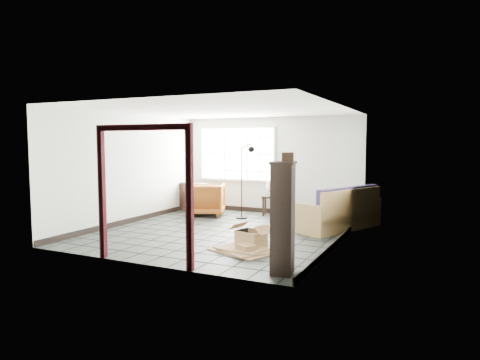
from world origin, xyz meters
The scene contains 15 objects.
ground centered at (0.00, 0.00, 0.00)m, with size 5.50×5.50×0.00m, color black.
room_shell centered at (0.00, 0.03, 1.68)m, with size 5.02×5.52×2.61m.
window_panel centered at (-1.00, 2.70, 1.60)m, with size 2.32×0.08×1.52m.
doorway_trim centered at (0.00, -2.70, 1.38)m, with size 1.80×0.08×2.20m.
futon_sofa centered at (2.21, 1.34, 0.35)m, with size 1.64×2.30×0.96m.
armchair centered at (-1.38, 1.67, 0.46)m, with size 0.90×0.84×0.93m, color brown.
side_table centered at (0.17, 2.40, 0.43)m, with size 0.57×0.57×0.53m.
table_lamp centered at (0.17, 2.34, 0.81)m, with size 0.33×0.33×0.40m.
projector centered at (0.24, 2.43, 0.58)m, with size 0.37×0.34×0.11m.
floor_lamp centered at (-0.20, 1.60, 1.02)m, with size 0.55×0.35×1.91m.
console_shelf centered at (-2.15, 2.18, 0.39)m, with size 1.08×0.64×0.79m.
tall_shelf centered at (2.15, -2.24, 0.84)m, with size 0.42×0.50×1.64m.
pot centered at (2.21, -2.22, 1.71)m, with size 0.20×0.20×0.13m.
open_box centered at (1.12, -1.06, 0.16)m, with size 0.86×0.58×0.44m.
cardboard_pile centered at (1.11, -1.36, 0.04)m, with size 1.27×1.08×0.16m.
Camera 1 is at (4.23, -8.05, 1.91)m, focal length 32.00 mm.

